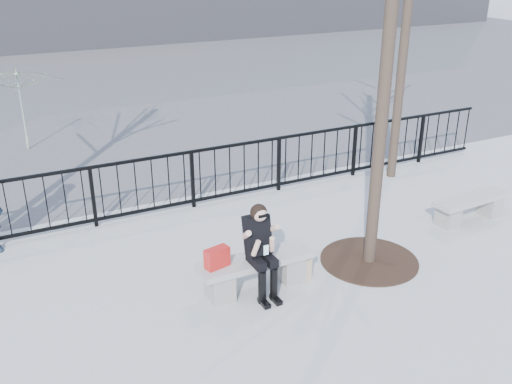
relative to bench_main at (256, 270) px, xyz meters
name	(u,v)px	position (x,y,z in m)	size (l,w,h in m)	color
ground	(256,288)	(0.00, 0.00, -0.30)	(120.00, 120.00, 0.00)	#A1A29D
street_surface	(69,83)	(0.00, 15.00, -0.30)	(60.00, 23.00, 0.01)	#474747
railing	(182,181)	(0.00, 3.00, 0.25)	(14.00, 0.06, 1.10)	black
tree_grate	(369,260)	(1.90, -0.10, -0.29)	(1.50, 1.50, 0.02)	black
bench_main	(256,270)	(0.00, 0.00, 0.00)	(1.65, 0.46, 0.49)	slate
bench_second	(470,206)	(4.36, 0.29, -0.03)	(1.51, 0.42, 0.45)	slate
seated_woman	(261,251)	(0.00, -0.16, 0.37)	(0.50, 0.64, 1.34)	black
handbag	(217,258)	(-0.57, 0.02, 0.33)	(0.34, 0.16, 0.28)	red
shopping_bag	(298,271)	(0.63, -0.11, -0.13)	(0.37, 0.14, 0.35)	#CFB192
vendor_umbrella	(23,111)	(-2.17, 7.83, 0.66)	(2.10, 2.15, 1.93)	yellow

